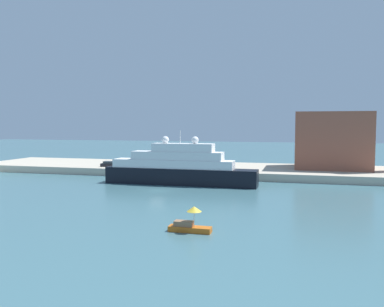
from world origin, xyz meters
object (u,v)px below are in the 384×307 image
(small_motorboat, at_px, (190,223))
(person_figure, at_px, (132,162))
(mooring_bollard, at_px, (219,169))
(harbor_building, at_px, (332,140))
(large_yacht, at_px, (178,168))
(parked_car, at_px, (110,164))

(small_motorboat, xyz_separation_m, person_figure, (-28.21, 48.97, 1.50))
(person_figure, distance_m, mooring_bollard, 24.36)
(harbor_building, relative_size, person_figure, 9.44)
(harbor_building, bearing_deg, large_yacht, -143.11)
(harbor_building, distance_m, person_figure, 47.40)
(large_yacht, distance_m, parked_car, 24.18)
(small_motorboat, relative_size, mooring_bollard, 5.31)
(large_yacht, distance_m, person_figure, 23.97)
(large_yacht, relative_size, mooring_bollard, 33.79)
(harbor_building, height_order, mooring_bollard, harbor_building)
(small_motorboat, distance_m, parked_car, 54.78)
(large_yacht, relative_size, parked_car, 6.74)
(mooring_bollard, bearing_deg, parked_car, 173.86)
(small_motorboat, bearing_deg, person_figure, 119.94)
(small_motorboat, relative_size, harbor_building, 0.29)
(large_yacht, xyz_separation_m, person_figure, (-17.08, 16.80, -0.75))
(person_figure, bearing_deg, harbor_building, 6.67)
(large_yacht, height_order, parked_car, large_yacht)
(person_figure, xyz_separation_m, mooring_bollard, (23.22, -7.35, -0.35))
(harbor_building, bearing_deg, parked_car, -168.87)
(small_motorboat, height_order, person_figure, person_figure)
(parked_car, bearing_deg, harbor_building, 11.13)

